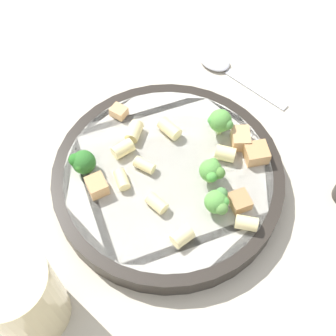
{
  "coord_description": "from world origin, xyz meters",
  "views": [
    {
      "loc": [
        -0.28,
        -0.01,
        0.5
      ],
      "look_at": [
        0.0,
        0.0,
        0.04
      ],
      "focal_mm": 50.0,
      "sensor_mm": 36.0,
      "label": 1
    }
  ],
  "objects_px": {
    "rigatoni_7": "(157,203)",
    "drinking_glass": "(23,299)",
    "rigatoni_5": "(247,223)",
    "chicken_chunk_0": "(119,112)",
    "chicken_chunk_4": "(240,201)",
    "broccoli_floret_1": "(218,202)",
    "chicken_chunk_2": "(97,186)",
    "rigatoni_0": "(182,237)",
    "rigatoni_1": "(145,165)",
    "rigatoni_4": "(170,129)",
    "broccoli_floret_2": "(212,171)",
    "rigatoni_3": "(123,149)",
    "rigatoni_2": "(225,154)",
    "pasta_bowl": "(168,178)",
    "rigatoni_8": "(122,180)",
    "chicken_chunk_3": "(256,153)",
    "broccoli_floret_3": "(83,161)",
    "broccoli_floret_0": "(220,121)",
    "chicken_chunk_1": "(241,138)",
    "spoon": "(225,68)",
    "rigatoni_6": "(134,132)"
  },
  "relations": [
    {
      "from": "rigatoni_7",
      "to": "drinking_glass",
      "type": "relative_size",
      "value": 0.21
    },
    {
      "from": "rigatoni_5",
      "to": "chicken_chunk_0",
      "type": "xyz_separation_m",
      "value": [
        0.15,
        0.15,
        -0.0
      ]
    },
    {
      "from": "chicken_chunk_4",
      "to": "broccoli_floret_1",
      "type": "bearing_deg",
      "value": 106.65
    },
    {
      "from": "chicken_chunk_2",
      "to": "chicken_chunk_4",
      "type": "relative_size",
      "value": 1.01
    },
    {
      "from": "broccoli_floret_1",
      "to": "rigatoni_0",
      "type": "distance_m",
      "value": 0.05
    },
    {
      "from": "rigatoni_0",
      "to": "chicken_chunk_2",
      "type": "distance_m",
      "value": 0.11
    },
    {
      "from": "rigatoni_1",
      "to": "chicken_chunk_4",
      "type": "height_order",
      "value": "same"
    },
    {
      "from": "rigatoni_4",
      "to": "chicken_chunk_4",
      "type": "xyz_separation_m",
      "value": [
        -0.1,
        -0.08,
        -0.0
      ]
    },
    {
      "from": "broccoli_floret_2",
      "to": "rigatoni_3",
      "type": "xyz_separation_m",
      "value": [
        0.04,
        0.1,
        -0.01
      ]
    },
    {
      "from": "rigatoni_3",
      "to": "chicken_chunk_4",
      "type": "distance_m",
      "value": 0.15
    },
    {
      "from": "rigatoni_2",
      "to": "chicken_chunk_2",
      "type": "xyz_separation_m",
      "value": [
        -0.05,
        0.15,
        0.0
      ]
    },
    {
      "from": "chicken_chunk_0",
      "to": "pasta_bowl",
      "type": "bearing_deg",
      "value": -142.26
    },
    {
      "from": "rigatoni_8",
      "to": "broccoli_floret_2",
      "type": "bearing_deg",
      "value": -86.48
    },
    {
      "from": "rigatoni_3",
      "to": "chicken_chunk_3",
      "type": "bearing_deg",
      "value": -90.43
    },
    {
      "from": "broccoli_floret_3",
      "to": "chicken_chunk_3",
      "type": "relative_size",
      "value": 1.18
    },
    {
      "from": "pasta_bowl",
      "to": "chicken_chunk_3",
      "type": "distance_m",
      "value": 0.11
    },
    {
      "from": "rigatoni_1",
      "to": "drinking_glass",
      "type": "height_order",
      "value": "drinking_glass"
    },
    {
      "from": "rigatoni_1",
      "to": "chicken_chunk_2",
      "type": "relative_size",
      "value": 1.04
    },
    {
      "from": "broccoli_floret_0",
      "to": "broccoli_floret_2",
      "type": "xyz_separation_m",
      "value": [
        -0.07,
        0.01,
        -0.0
      ]
    },
    {
      "from": "rigatoni_2",
      "to": "drinking_glass",
      "type": "bearing_deg",
      "value": 131.96
    },
    {
      "from": "rigatoni_7",
      "to": "drinking_glass",
      "type": "height_order",
      "value": "drinking_glass"
    },
    {
      "from": "rigatoni_5",
      "to": "chicken_chunk_2",
      "type": "distance_m",
      "value": 0.17
    },
    {
      "from": "rigatoni_4",
      "to": "rigatoni_8",
      "type": "relative_size",
      "value": 1.2
    },
    {
      "from": "rigatoni_5",
      "to": "chicken_chunk_1",
      "type": "distance_m",
      "value": 0.11
    },
    {
      "from": "spoon",
      "to": "rigatoni_5",
      "type": "bearing_deg",
      "value": -177.42
    },
    {
      "from": "rigatoni_7",
      "to": "pasta_bowl",
      "type": "bearing_deg",
      "value": -13.77
    },
    {
      "from": "spoon",
      "to": "rigatoni_4",
      "type": "bearing_deg",
      "value": 150.77
    },
    {
      "from": "broccoli_floret_0",
      "to": "rigatoni_1",
      "type": "xyz_separation_m",
      "value": [
        -0.06,
        0.09,
        -0.02
      ]
    },
    {
      "from": "broccoli_floret_2",
      "to": "rigatoni_8",
      "type": "height_order",
      "value": "broccoli_floret_2"
    },
    {
      "from": "spoon",
      "to": "rigatoni_6",
      "type": "bearing_deg",
      "value": 139.91
    },
    {
      "from": "rigatoni_2",
      "to": "rigatoni_8",
      "type": "height_order",
      "value": "rigatoni_2"
    },
    {
      "from": "broccoli_floret_2",
      "to": "rigatoni_0",
      "type": "height_order",
      "value": "broccoli_floret_2"
    },
    {
      "from": "broccoli_floret_2",
      "to": "rigatoni_5",
      "type": "relative_size",
      "value": 1.43
    },
    {
      "from": "rigatoni_1",
      "to": "rigatoni_7",
      "type": "distance_m",
      "value": 0.05
    },
    {
      "from": "pasta_bowl",
      "to": "rigatoni_5",
      "type": "relative_size",
      "value": 11.39
    },
    {
      "from": "broccoli_floret_0",
      "to": "rigatoni_8",
      "type": "xyz_separation_m",
      "value": [
        -0.08,
        0.11,
        -0.02
      ]
    },
    {
      "from": "rigatoni_6",
      "to": "chicken_chunk_3",
      "type": "height_order",
      "value": "same"
    },
    {
      "from": "rigatoni_3",
      "to": "chicken_chunk_3",
      "type": "xyz_separation_m",
      "value": [
        -0.0,
        -0.16,
        0.0
      ]
    },
    {
      "from": "broccoli_floret_2",
      "to": "rigatoni_1",
      "type": "height_order",
      "value": "broccoli_floret_2"
    },
    {
      "from": "rigatoni_6",
      "to": "broccoli_floret_1",
      "type": "bearing_deg",
      "value": -134.88
    },
    {
      "from": "rigatoni_0",
      "to": "chicken_chunk_0",
      "type": "bearing_deg",
      "value": 26.25
    },
    {
      "from": "broccoli_floret_2",
      "to": "chicken_chunk_3",
      "type": "relative_size",
      "value": 1.28
    },
    {
      "from": "rigatoni_5",
      "to": "broccoli_floret_2",
      "type": "bearing_deg",
      "value": 33.88
    },
    {
      "from": "rigatoni_4",
      "to": "spoon",
      "type": "relative_size",
      "value": 0.22
    },
    {
      "from": "chicken_chunk_0",
      "to": "chicken_chunk_3",
      "type": "distance_m",
      "value": 0.18
    },
    {
      "from": "rigatoni_1",
      "to": "spoon",
      "type": "xyz_separation_m",
      "value": [
        0.19,
        -0.1,
        -0.03
      ]
    },
    {
      "from": "broccoli_floret_1",
      "to": "rigatoni_8",
      "type": "height_order",
      "value": "broccoli_floret_1"
    },
    {
      "from": "chicken_chunk_3",
      "to": "drinking_glass",
      "type": "bearing_deg",
      "value": 127.57
    },
    {
      "from": "pasta_bowl",
      "to": "broccoli_floret_1",
      "type": "height_order",
      "value": "broccoli_floret_1"
    },
    {
      "from": "broccoli_floret_1",
      "to": "rigatoni_3",
      "type": "bearing_deg",
      "value": 56.71
    }
  ]
}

